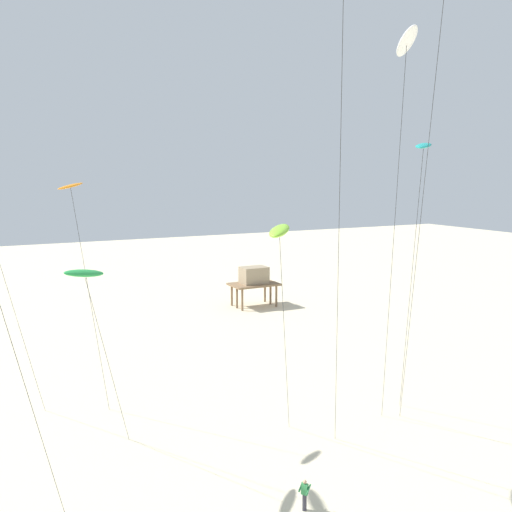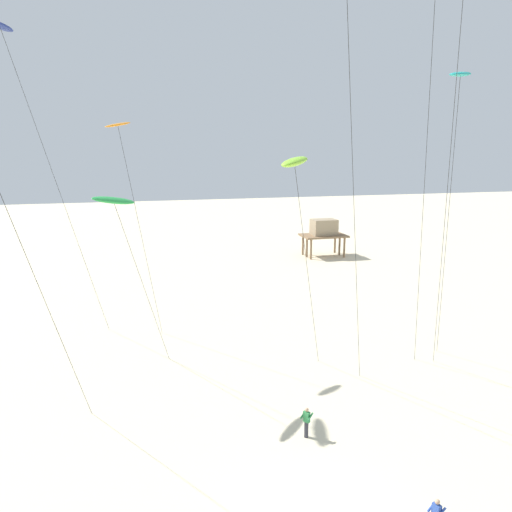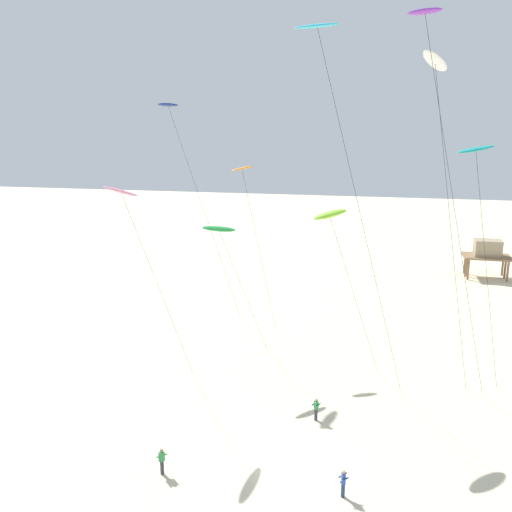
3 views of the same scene
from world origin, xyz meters
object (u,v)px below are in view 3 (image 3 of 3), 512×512
Objects in this scene: kite_white at (436,64)px; kite_pink at (122,193)px; kite_cyan at (320,35)px; kite_flyer_nearest at (316,409)px; kite_orange at (243,173)px; stilt_house at (487,251)px; kite_purple at (427,23)px; kite_green at (219,230)px; kite_flyer_middle at (343,483)px; kite_flyer_furthest at (162,461)px; kite_navy at (169,108)px; kite_lime at (330,215)px; kite_teal at (476,152)px.

kite_white is 1.51× the size of kite_pink.
kite_cyan is 24.27m from kite_flyer_nearest.
kite_flyer_nearest is (8.58, -13.73, -15.09)m from kite_orange.
stilt_house is (11.87, 40.79, -20.02)m from kite_white.
kite_cyan is 0.98× the size of kite_purple.
stilt_house is (27.34, 34.00, -8.16)m from kite_green.
kite_white is at bearing 65.02° from kite_flyer_middle.
kite_green is (-8.95, 10.28, -13.18)m from kite_cyan.
kite_cyan is 2.08× the size of kite_green.
kite_pink reaches higher than stilt_house.
kite_orange is at bearing 117.02° from kite_flyer_middle.
kite_flyer_middle is 1.00× the size of kite_flyer_furthest.
kite_white reaches higher than kite_navy.
kite_pink is at bearing -113.87° from kite_orange.
kite_lime is at bearing 158.28° from kite_white.
kite_cyan is 15.46× the size of kite_flyer_middle.
kite_navy reaches higher than kite_teal.
kite_purple is 22.41m from kite_green.
kite_teal is 20.14m from kite_flyer_nearest.
kite_lime is 17.31m from kite_flyer_middle.
kite_lime reaches higher than kite_green.
kite_cyan is 1.36× the size of kite_teal.
kite_green is 12.48m from kite_navy.
kite_pink is at bearing -170.83° from kite_lime.
kite_flyer_middle is at bearing -114.98° from kite_white.
stilt_house reaches higher than kite_flyer_nearest.
kite_lime reaches higher than stilt_house.
kite_lime is (-6.11, 2.43, -9.62)m from kite_white.
kite_cyan is 20.53m from kite_orange.
kite_flyer_middle is at bearing -49.55° from kite_navy.
kite_white is 21.22m from kite_orange.
kite_white is at bearing -23.70° from kite_green.
kite_teal is at bearing 52.44° from kite_purple.
kite_flyer_furthest is (6.76, -20.66, -20.73)m from kite_navy.
kite_green is 7.42× the size of kite_flyer_furthest.
kite_teal reaches higher than kite_orange.
kite_teal is at bearing 28.66° from kite_white.
kite_white is 6.17m from kite_teal.
kite_purple is 25.29m from kite_flyer_middle.
kite_flyer_furthest is at bearing -135.68° from kite_flyer_nearest.
kite_pink is at bearing 179.76° from kite_white.
kite_white is at bearing -151.34° from kite_teal.
kite_orange is at bearing 147.86° from kite_teal.
kite_purple is at bearing 59.01° from kite_flyer_middle.
kite_flyer_nearest is 1.00× the size of kite_flyer_furthest.
kite_flyer_nearest is (-0.28, -3.26, -13.18)m from kite_lime.
kite_pink reaches higher than kite_flyer_middle.
kite_orange is 40.60m from stilt_house.
kite_teal is at bearing 14.67° from kite_flyer_nearest.
kite_navy is 13.24× the size of kite_flyer_middle.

